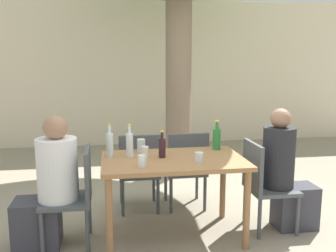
# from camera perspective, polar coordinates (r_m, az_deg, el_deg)

# --- Properties ---
(ground_plane) EXTENTS (30.00, 30.00, 0.00)m
(ground_plane) POSITION_cam_1_polar(r_m,az_deg,el_deg) (3.72, 0.76, -16.38)
(ground_plane) COLOR gray
(cafe_building_wall) EXTENTS (10.00, 0.08, 2.80)m
(cafe_building_wall) POSITION_cam_1_polar(r_m,az_deg,el_deg) (7.39, -4.70, 8.03)
(cafe_building_wall) COLOR beige
(cafe_building_wall) RESTS_ON ground_plane
(dining_table_front) EXTENTS (1.31, 0.81, 0.76)m
(dining_table_front) POSITION_cam_1_polar(r_m,az_deg,el_deg) (3.48, 0.79, -6.47)
(dining_table_front) COLOR #996B42
(dining_table_front) RESTS_ON ground_plane
(patio_chair_0) EXTENTS (0.44, 0.44, 0.88)m
(patio_chair_0) POSITION_cam_1_polar(r_m,az_deg,el_deg) (3.50, -13.87, -9.66)
(patio_chair_0) COLOR #474C51
(patio_chair_0) RESTS_ON ground_plane
(patio_chair_1) EXTENTS (0.44, 0.44, 0.88)m
(patio_chair_1) POSITION_cam_1_polar(r_m,az_deg,el_deg) (3.78, 14.27, -8.19)
(patio_chair_1) COLOR #474C51
(patio_chair_1) RESTS_ON ground_plane
(patio_chair_2) EXTENTS (0.44, 0.44, 0.88)m
(patio_chair_2) POSITION_cam_1_polar(r_m,az_deg,el_deg) (4.10, -4.38, -6.43)
(patio_chair_2) COLOR #474C51
(patio_chair_2) RESTS_ON ground_plane
(patio_chair_3) EXTENTS (0.44, 0.44, 0.88)m
(patio_chair_3) POSITION_cam_1_polar(r_m,az_deg,el_deg) (4.17, 2.82, -6.12)
(patio_chair_3) COLOR #474C51
(patio_chair_3) RESTS_ON ground_plane
(person_seated_0) EXTENTS (0.58, 0.36, 1.19)m
(person_seated_0) POSITION_cam_1_polar(r_m,az_deg,el_deg) (3.51, -17.69, -9.10)
(person_seated_0) COLOR #383842
(person_seated_0) RESTS_ON ground_plane
(person_seated_1) EXTENTS (0.55, 0.31, 1.21)m
(person_seated_1) POSITION_cam_1_polar(r_m,az_deg,el_deg) (3.86, 17.52, -7.37)
(person_seated_1) COLOR #383842
(person_seated_1) RESTS_ON ground_plane
(water_bottle_0) EXTENTS (0.07, 0.07, 0.31)m
(water_bottle_0) POSITION_cam_1_polar(r_m,az_deg,el_deg) (3.54, -8.87, -2.70)
(water_bottle_0) COLOR silver
(water_bottle_0) RESTS_ON dining_table_front
(green_bottle_1) EXTENTS (0.08, 0.08, 0.30)m
(green_bottle_1) POSITION_cam_1_polar(r_m,az_deg,el_deg) (3.79, 7.44, -1.88)
(green_bottle_1) COLOR #287A38
(green_bottle_1) RESTS_ON dining_table_front
(wine_bottle_2) EXTENTS (0.06, 0.06, 0.25)m
(wine_bottle_2) POSITION_cam_1_polar(r_m,az_deg,el_deg) (3.46, -0.91, -3.25)
(wine_bottle_2) COLOR #331923
(wine_bottle_2) RESTS_ON dining_table_front
(water_bottle_3) EXTENTS (0.07, 0.07, 0.31)m
(water_bottle_3) POSITION_cam_1_polar(r_m,az_deg,el_deg) (3.50, -5.87, -2.77)
(water_bottle_3) COLOR silver
(water_bottle_3) RESTS_ON dining_table_front
(drinking_glass_0) EXTENTS (0.07, 0.07, 0.10)m
(drinking_glass_0) POSITION_cam_1_polar(r_m,az_deg,el_deg) (3.48, -3.54, -3.97)
(drinking_glass_0) COLOR silver
(drinking_glass_0) RESTS_ON dining_table_front
(drinking_glass_1) EXTENTS (0.08, 0.08, 0.12)m
(drinking_glass_1) POSITION_cam_1_polar(r_m,az_deg,el_deg) (3.70, -4.11, -2.96)
(drinking_glass_1) COLOR silver
(drinking_glass_1) RESTS_ON dining_table_front
(drinking_glass_2) EXTENTS (0.07, 0.07, 0.10)m
(drinking_glass_2) POSITION_cam_1_polar(r_m,az_deg,el_deg) (3.18, -4.01, -5.34)
(drinking_glass_2) COLOR white
(drinking_glass_2) RESTS_ON dining_table_front
(drinking_glass_3) EXTENTS (0.07, 0.07, 0.09)m
(drinking_glass_3) POSITION_cam_1_polar(r_m,az_deg,el_deg) (3.33, 4.75, -4.74)
(drinking_glass_3) COLOR silver
(drinking_glass_3) RESTS_ON dining_table_front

